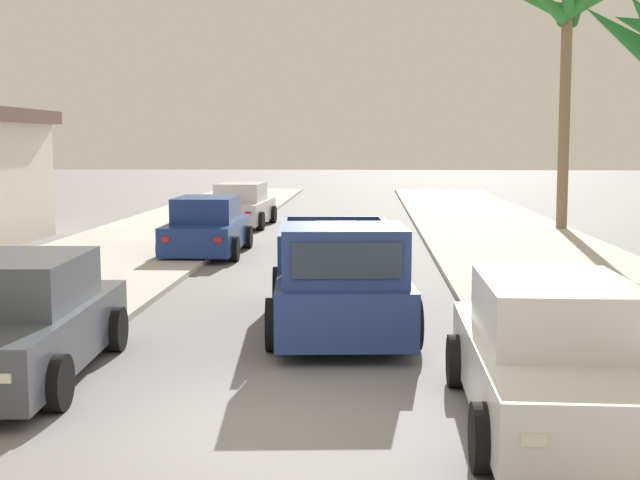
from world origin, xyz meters
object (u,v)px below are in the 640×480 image
(car_left_near, at_px, (555,358))
(palm_tree_left_fore, at_px, (566,24))
(pickup_truck, at_px, (339,278))
(car_left_mid, at_px, (18,322))
(car_right_mid, at_px, (207,228))
(car_right_near, at_px, (242,206))

(car_left_near, xyz_separation_m, palm_tree_left_fore, (4.44, 19.13, 6.09))
(pickup_truck, bearing_deg, palm_tree_left_fore, 65.14)
(car_left_mid, xyz_separation_m, car_right_mid, (0.17, 11.44, 0.00))
(car_left_near, relative_size, car_right_near, 0.99)
(pickup_truck, xyz_separation_m, palm_tree_left_fore, (6.86, 14.81, 5.99))
(car_left_near, xyz_separation_m, car_right_mid, (-6.22, 12.83, 0.00))
(car_left_mid, bearing_deg, car_right_near, 90.11)
(car_left_near, distance_m, car_right_mid, 14.26)
(car_left_mid, height_order, palm_tree_left_fore, palm_tree_left_fore)
(pickup_truck, xyz_separation_m, car_right_mid, (-3.79, 8.52, -0.10))
(car_right_near, xyz_separation_m, palm_tree_left_fore, (10.86, -0.97, 6.09))
(car_left_near, distance_m, car_right_near, 21.09)
(car_right_mid, bearing_deg, car_left_mid, -90.84)
(pickup_truck, height_order, car_left_near, pickup_truck)
(pickup_truck, distance_m, car_right_mid, 9.32)
(car_right_mid, bearing_deg, car_left_near, -64.14)
(car_left_mid, relative_size, palm_tree_left_fore, 0.53)
(car_left_near, bearing_deg, car_left_mid, 167.67)
(pickup_truck, height_order, car_right_mid, pickup_truck)
(car_right_near, height_order, palm_tree_left_fore, palm_tree_left_fore)
(palm_tree_left_fore, bearing_deg, car_left_mid, -121.41)
(car_right_near, distance_m, car_left_mid, 18.70)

